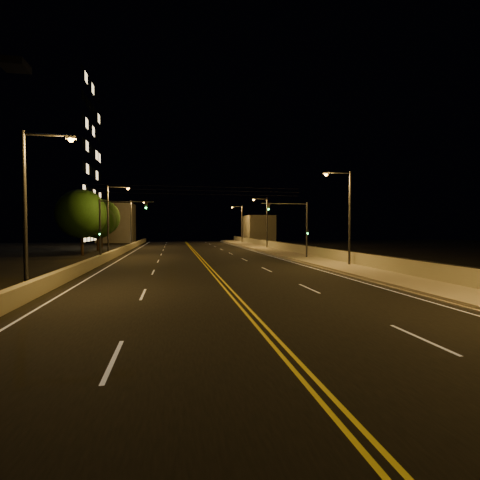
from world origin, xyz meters
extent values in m
plane|color=black|center=(0.00, 0.00, 0.00)|extent=(160.00, 160.00, 0.00)
cube|color=black|center=(0.00, 20.00, 0.01)|extent=(18.00, 120.00, 0.02)
cube|color=#A09786|center=(10.80, 20.00, 0.15)|extent=(3.60, 120.00, 0.30)
cube|color=#A09786|center=(8.93, 20.00, 0.07)|extent=(0.14, 120.00, 0.15)
cube|color=#A29E87|center=(12.45, 20.00, 0.80)|extent=(0.30, 120.00, 1.00)
cube|color=#A29E87|center=(-9.73, 20.00, 0.43)|extent=(0.45, 120.00, 0.85)
cube|color=gray|center=(16.50, 71.32, 3.13)|extent=(6.00, 10.00, 6.26)
cube|color=gray|center=(-16.00, 77.15, 4.51)|extent=(8.00, 8.00, 9.02)
cylinder|color=black|center=(12.45, 20.00, 1.33)|extent=(0.06, 120.00, 0.06)
cube|color=silver|center=(-8.60, 20.00, 0.02)|extent=(0.12, 116.00, 0.00)
cube|color=silver|center=(8.60, 20.00, 0.02)|extent=(0.12, 116.00, 0.00)
cube|color=gold|center=(-0.15, 20.00, 0.02)|extent=(0.12, 116.00, 0.00)
cube|color=gold|center=(0.15, 20.00, 0.02)|extent=(0.12, 116.00, 0.00)
cube|color=silver|center=(-4.50, 1.50, 0.02)|extent=(0.12, 3.00, 0.00)
cube|color=silver|center=(-4.50, 10.50, 0.02)|extent=(0.12, 3.00, 0.00)
cube|color=silver|center=(-4.50, 19.50, 0.02)|extent=(0.12, 3.00, 0.00)
cube|color=silver|center=(-4.50, 28.50, 0.02)|extent=(0.12, 3.00, 0.00)
cube|color=silver|center=(-4.50, 37.50, 0.02)|extent=(0.12, 3.00, 0.00)
cube|color=silver|center=(-4.50, 46.50, 0.02)|extent=(0.12, 3.00, 0.00)
cube|color=silver|center=(-4.50, 55.50, 0.02)|extent=(0.12, 3.00, 0.00)
cube|color=silver|center=(-4.50, 64.50, 0.02)|extent=(0.12, 3.00, 0.00)
cube|color=silver|center=(-4.50, 73.50, 0.02)|extent=(0.12, 3.00, 0.00)
cube|color=silver|center=(4.50, 1.50, 0.02)|extent=(0.12, 3.00, 0.00)
cube|color=silver|center=(4.50, 10.50, 0.02)|extent=(0.12, 3.00, 0.00)
cube|color=silver|center=(4.50, 19.50, 0.02)|extent=(0.12, 3.00, 0.00)
cube|color=silver|center=(4.50, 28.50, 0.02)|extent=(0.12, 3.00, 0.00)
cube|color=silver|center=(4.50, 37.50, 0.02)|extent=(0.12, 3.00, 0.00)
cube|color=silver|center=(4.50, 46.50, 0.02)|extent=(0.12, 3.00, 0.00)
cube|color=silver|center=(4.50, 55.50, 0.02)|extent=(0.12, 3.00, 0.00)
cube|color=silver|center=(4.50, 64.50, 0.02)|extent=(0.12, 3.00, 0.00)
cube|color=silver|center=(4.50, 73.50, 0.02)|extent=(0.12, 3.00, 0.00)
cylinder|color=#2D2D33|center=(11.80, 19.48, 4.10)|extent=(0.20, 0.20, 8.20)
cylinder|color=#2D2D33|center=(10.70, 19.48, 8.05)|extent=(2.20, 0.12, 0.12)
cube|color=#2D2D33|center=(9.60, 19.48, 7.98)|extent=(0.50, 0.25, 0.14)
sphere|color=#FF9E2D|center=(9.60, 19.48, 7.88)|extent=(0.28, 0.28, 0.28)
cylinder|color=#2D2D33|center=(11.80, 46.04, 4.10)|extent=(0.20, 0.20, 8.20)
cylinder|color=#2D2D33|center=(10.70, 46.04, 8.05)|extent=(2.20, 0.12, 0.12)
cube|color=#2D2D33|center=(9.60, 46.04, 7.98)|extent=(0.50, 0.25, 0.14)
sphere|color=#FF9E2D|center=(9.60, 46.04, 7.88)|extent=(0.28, 0.28, 0.28)
cylinder|color=#2D2D33|center=(11.80, 66.56, 4.10)|extent=(0.20, 0.20, 8.20)
cylinder|color=#2D2D33|center=(10.70, 66.56, 8.05)|extent=(2.20, 0.12, 0.12)
cube|color=#2D2D33|center=(9.60, 66.56, 7.98)|extent=(0.50, 0.25, 0.14)
sphere|color=#FF9E2D|center=(9.60, 66.56, 7.88)|extent=(0.28, 0.28, 0.28)
cylinder|color=#2D2D33|center=(-10.20, 11.18, 4.10)|extent=(0.20, 0.20, 8.20)
cylinder|color=#2D2D33|center=(-9.10, 11.18, 8.05)|extent=(2.20, 0.12, 0.12)
cube|color=#2D2D33|center=(-8.00, 11.18, 7.98)|extent=(0.50, 0.25, 0.14)
sphere|color=#FF9E2D|center=(-8.00, 11.18, 7.88)|extent=(0.28, 0.28, 0.28)
cylinder|color=#2D2D33|center=(-10.20, 33.56, 4.10)|extent=(0.20, 0.20, 8.20)
cylinder|color=#2D2D33|center=(-9.10, 33.56, 8.05)|extent=(2.20, 0.12, 0.12)
cube|color=#2D2D33|center=(-8.00, 33.56, 7.98)|extent=(0.50, 0.25, 0.14)
sphere|color=#FF9E2D|center=(-8.00, 33.56, 7.88)|extent=(0.28, 0.28, 0.28)
cylinder|color=#2D2D33|center=(-10.20, 55.23, 4.10)|extent=(0.20, 0.20, 8.20)
cylinder|color=#2D2D33|center=(-9.10, 55.23, 8.05)|extent=(2.20, 0.12, 0.12)
cube|color=#2D2D33|center=(-8.00, 55.23, 7.98)|extent=(0.50, 0.25, 0.14)
sphere|color=#FF9E2D|center=(-8.00, 55.23, 7.88)|extent=(0.28, 0.28, 0.28)
cylinder|color=#2D2D33|center=(11.00, 27.14, 3.07)|extent=(0.18, 0.18, 6.15)
cylinder|color=#2D2D33|center=(8.50, 27.14, 5.95)|extent=(5.00, 0.10, 0.10)
cube|color=black|center=(6.75, 27.14, 5.60)|extent=(0.28, 0.18, 0.80)
sphere|color=#19FF4C|center=(6.75, 27.03, 5.35)|extent=(0.14, 0.14, 0.14)
cube|color=black|center=(11.00, 26.99, 3.00)|extent=(0.22, 0.14, 0.55)
cylinder|color=#2D2D33|center=(-9.80, 27.14, 3.07)|extent=(0.18, 0.18, 6.15)
cylinder|color=#2D2D33|center=(-7.30, 27.14, 5.95)|extent=(5.00, 0.10, 0.10)
cube|color=black|center=(-5.55, 27.14, 5.60)|extent=(0.28, 0.18, 0.80)
sphere|color=#19FF4C|center=(-5.55, 27.03, 5.35)|extent=(0.14, 0.14, 0.14)
cube|color=black|center=(-9.80, 26.99, 3.00)|extent=(0.22, 0.14, 0.55)
cylinder|color=black|center=(0.00, 29.50, 7.00)|extent=(22.00, 0.03, 0.03)
cylinder|color=black|center=(0.00, 29.50, 7.40)|extent=(22.00, 0.03, 0.03)
cylinder|color=black|center=(0.00, 29.50, 7.80)|extent=(22.00, 0.03, 0.03)
cube|color=gray|center=(-28.72, 56.77, 14.93)|extent=(24.00, 15.00, 29.86)
cube|color=#2D2D33|center=(-28.72, 56.77, 30.46)|extent=(4.00, 4.00, 1.20)
cylinder|color=black|center=(-14.05, 38.02, 1.43)|extent=(0.36, 0.36, 2.85)
sphere|color=black|center=(-14.05, 38.02, 5.15)|extent=(6.02, 6.02, 6.02)
cylinder|color=black|center=(-14.07, 47.18, 1.22)|extent=(0.36, 0.36, 2.43)
sphere|color=black|center=(-14.07, 47.18, 4.39)|extent=(5.13, 5.13, 5.13)
cylinder|color=black|center=(-14.64, 52.86, 1.43)|extent=(0.36, 0.36, 2.85)
sphere|color=black|center=(-14.64, 52.86, 5.15)|extent=(6.03, 6.03, 6.03)
camera|label=1|loc=(-2.96, -7.78, 3.42)|focal=26.00mm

